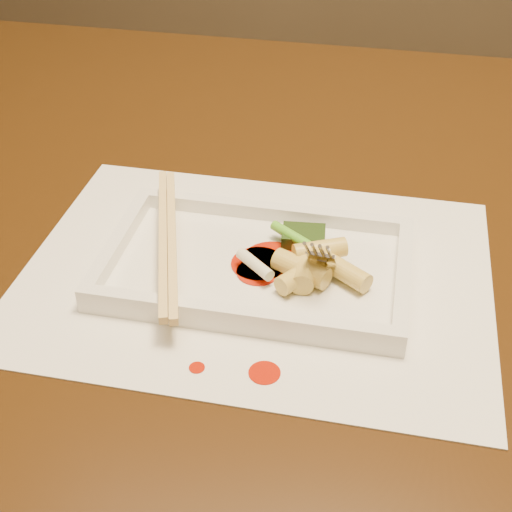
% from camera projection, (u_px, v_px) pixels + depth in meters
% --- Properties ---
extents(table, '(1.40, 0.90, 0.75)m').
position_uv_depth(table, '(252.00, 287.00, 0.76)').
color(table, black).
rests_on(table, ground).
extents(placemat, '(0.40, 0.30, 0.00)m').
position_uv_depth(placemat, '(256.00, 273.00, 0.62)').
color(placemat, white).
rests_on(placemat, table).
extents(sauce_splatter_a, '(0.02, 0.02, 0.00)m').
position_uv_depth(sauce_splatter_a, '(265.00, 373.00, 0.52)').
color(sauce_splatter_a, '#B51905').
rests_on(sauce_splatter_a, placemat).
extents(sauce_splatter_b, '(0.01, 0.01, 0.00)m').
position_uv_depth(sauce_splatter_b, '(197.00, 368.00, 0.53)').
color(sauce_splatter_b, '#B51905').
rests_on(sauce_splatter_b, placemat).
extents(plate_base, '(0.26, 0.16, 0.01)m').
position_uv_depth(plate_base, '(256.00, 269.00, 0.61)').
color(plate_base, white).
rests_on(plate_base, placemat).
extents(plate_rim_far, '(0.26, 0.01, 0.01)m').
position_uv_depth(plate_rim_far, '(272.00, 212.00, 0.67)').
color(plate_rim_far, white).
rests_on(plate_rim_far, plate_base).
extents(plate_rim_near, '(0.26, 0.01, 0.01)m').
position_uv_depth(plate_rim_near, '(237.00, 316.00, 0.55)').
color(plate_rim_near, white).
rests_on(plate_rim_near, plate_base).
extents(plate_rim_left, '(0.01, 0.14, 0.01)m').
position_uv_depth(plate_rim_left, '(118.00, 242.00, 0.63)').
color(plate_rim_left, white).
rests_on(plate_rim_left, plate_base).
extents(plate_rim_right, '(0.01, 0.14, 0.01)m').
position_uv_depth(plate_rim_right, '(403.00, 277.00, 0.59)').
color(plate_rim_right, white).
rests_on(plate_rim_right, plate_base).
extents(veg_piece, '(0.04, 0.03, 0.01)m').
position_uv_depth(veg_piece, '(304.00, 236.00, 0.63)').
color(veg_piece, black).
rests_on(veg_piece, plate_base).
extents(scallion_white, '(0.04, 0.03, 0.01)m').
position_uv_depth(scallion_white, '(255.00, 264.00, 0.59)').
color(scallion_white, '#EAEACC').
rests_on(scallion_white, plate_base).
extents(scallion_green, '(0.07, 0.06, 0.01)m').
position_uv_depth(scallion_green, '(308.00, 245.00, 0.61)').
color(scallion_green, '#46A41A').
rests_on(scallion_green, plate_base).
extents(chopstick_a, '(0.07, 0.21, 0.01)m').
position_uv_depth(chopstick_a, '(163.00, 238.00, 0.61)').
color(chopstick_a, '#E1BC70').
rests_on(chopstick_a, plate_rim_near).
extents(chopstick_b, '(0.07, 0.21, 0.01)m').
position_uv_depth(chopstick_b, '(172.00, 239.00, 0.61)').
color(chopstick_b, '#E1BC70').
rests_on(chopstick_b, plate_rim_near).
extents(fork, '(0.09, 0.10, 0.14)m').
position_uv_depth(fork, '(346.00, 190.00, 0.57)').
color(fork, silver).
rests_on(fork, plate_base).
extents(sauce_blob_0, '(0.05, 0.05, 0.00)m').
position_uv_depth(sauce_blob_0, '(258.00, 264.00, 0.61)').
color(sauce_blob_0, '#B51905').
rests_on(sauce_blob_0, plate_base).
extents(sauce_blob_1, '(0.04, 0.04, 0.00)m').
position_uv_depth(sauce_blob_1, '(258.00, 272.00, 0.60)').
color(sauce_blob_1, '#B51905').
rests_on(sauce_blob_1, plate_base).
extents(sauce_blob_2, '(0.05, 0.05, 0.00)m').
position_uv_depth(sauce_blob_2, '(272.00, 260.00, 0.62)').
color(sauce_blob_2, '#B51905').
rests_on(sauce_blob_2, plate_base).
extents(rice_cake_0, '(0.05, 0.04, 0.02)m').
position_uv_depth(rice_cake_0, '(301.00, 269.00, 0.59)').
color(rice_cake_0, '#DACB65').
rests_on(rice_cake_0, plate_base).
extents(rice_cake_1, '(0.05, 0.04, 0.02)m').
position_uv_depth(rice_cake_1, '(345.00, 272.00, 0.59)').
color(rice_cake_1, '#DACB65').
rests_on(rice_cake_1, plate_base).
extents(rice_cake_2, '(0.05, 0.03, 0.02)m').
position_uv_depth(rice_cake_2, '(320.00, 250.00, 0.60)').
color(rice_cake_2, '#DACB65').
rests_on(rice_cake_2, plate_base).
extents(rice_cake_3, '(0.04, 0.04, 0.02)m').
position_uv_depth(rice_cake_3, '(300.00, 276.00, 0.58)').
color(rice_cake_3, '#DACB65').
rests_on(rice_cake_3, plate_base).
extents(rice_cake_4, '(0.02, 0.04, 0.02)m').
position_uv_depth(rice_cake_4, '(303.00, 271.00, 0.59)').
color(rice_cake_4, '#DACB65').
rests_on(rice_cake_4, plate_base).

